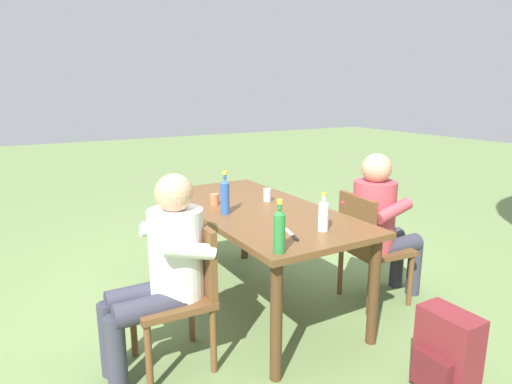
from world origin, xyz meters
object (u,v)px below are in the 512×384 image
Objects in this scene: person_in_plaid_shirt at (381,220)px; chair_far_right at (368,243)px; table_knife at (292,235)px; cup_terracotta at (214,199)px; chair_near_right at (183,287)px; person_in_white_shirt at (164,264)px; bottle_blue at (225,196)px; backpack_by_near_side at (446,354)px; bottle_green at (279,230)px; bottle_clear at (323,214)px; cup_steel at (267,195)px; dining_table at (256,219)px.

chair_far_right is at bearing -94.99° from person_in_plaid_shirt.
cup_terracotta is at bearing -173.77° from table_knife.
chair_near_right is at bearing -38.18° from cup_terracotta.
person_in_white_shirt is 1.00× the size of person_in_plaid_shirt.
table_knife is (0.63, 0.14, -0.13)m from bottle_blue.
backpack_by_near_side is at bearing 51.17° from person_in_white_shirt.
bottle_green is 3.54× the size of cup_terracotta.
person_in_plaid_shirt is 3.82× the size of bottle_blue.
bottle_green is at bearing -68.25° from chair_far_right.
person_in_plaid_shirt is 0.85m from bottle_clear.
backpack_by_near_side is at bearing -20.79° from chair_far_right.
chair_near_right is at bearing -89.87° from person_in_plaid_shirt.
chair_far_right is 1.23m from cup_terracotta.
person_in_white_shirt is at bearing -43.73° from cup_terracotta.
cup_steel is at bearing -128.34° from person_in_plaid_shirt.
dining_table is 0.72m from bottle_clear.
dining_table is 1.61× the size of person_in_plaid_shirt.
bottle_blue is 3.68× the size of cup_terracotta.
bottle_clear is 0.48m from bottle_green.
person_in_plaid_shirt is 2.48× the size of backpack_by_near_side.
chair_far_right is at bearing 90.50° from chair_near_right.
chair_near_right reaches higher than dining_table.
bottle_blue is at bearing -155.03° from backpack_by_near_side.
cup_terracotta is 0.91m from table_knife.
bottle_clear reaches higher than table_knife.
cup_steel is at bearing 120.66° from chair_near_right.
dining_table is at bearing -118.94° from chair_far_right.
dining_table is 6.39× the size of bottle_green.
person_in_plaid_shirt is 1.29m from cup_terracotta.
chair_far_right reaches higher than backpack_by_near_side.
cup_terracotta is 0.36× the size of table_knife.
person_in_plaid_shirt is at bearing 90.13° from chair_near_right.
person_in_white_shirt is 14.06× the size of cup_terracotta.
cup_terracotta is 0.18× the size of backpack_by_near_side.
table_knife is (0.90, 0.10, -0.04)m from cup_terracotta.
person_in_plaid_shirt is at bearing 108.34° from bottle_clear.
person_in_plaid_shirt is 1.32m from bottle_green.
dining_table is 0.35m from cup_terracotta.
cup_steel is at bearing 173.81° from bottle_clear.
person_in_white_shirt is 11.49× the size of cup_steel.
chair_near_right is 1.13m from cup_steel.
person_in_white_shirt is 1.01m from bottle_clear.
chair_far_right is 0.74× the size of person_in_white_shirt.
cup_terracotta is at bearing 173.63° from bottle_green.
chair_near_right is 0.74× the size of person_in_plaid_shirt.
cup_terracotta is (-0.11, -0.41, -0.01)m from cup_steel.
person_in_plaid_shirt is 1.04m from table_knife.
person_in_white_shirt is 0.92m from cup_terracotta.
person_in_white_shirt is 0.78m from table_knife.
person_in_white_shirt is 4.81× the size of bottle_clear.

